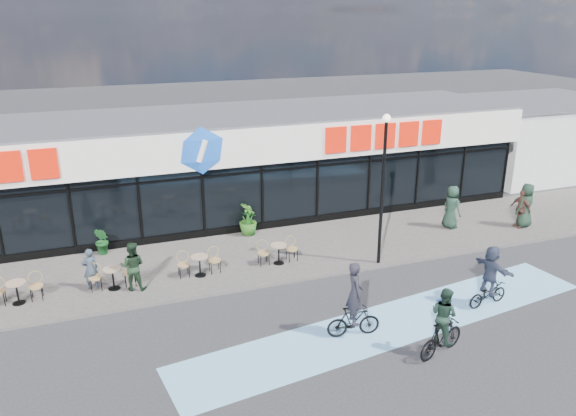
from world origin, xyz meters
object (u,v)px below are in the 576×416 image
Objects in this scene: potted_plant_left at (102,241)px; cyclist_a at (354,308)px; cyclist_b at (490,279)px; patron_right at (133,266)px; potted_plant_mid at (250,223)px; patron_left at (90,269)px; lamp_post at (383,178)px; potted_plant_right at (248,219)px; pedestrian_b at (452,207)px; pedestrian_a at (521,208)px; pedestrian_c at (526,205)px.

potted_plant_left is 0.48× the size of cyclist_a.
potted_plant_left is at bearing 144.58° from cyclist_b.
potted_plant_left is 3.42m from patron_right.
patron_left is (-6.32, -2.79, 0.19)m from potted_plant_mid.
potted_plant_right is at bearing 131.11° from lamp_post.
patron_left is 14.64m from pedestrian_b.
potted_plant_right is 11.64m from pedestrian_a.
lamp_post is 3.87× the size of patron_left.
patron_left is at bearing 83.33° from pedestrian_b.
patron_left is 0.76× the size of pedestrian_b.
potted_plant_mid is 11.57m from pedestrian_a.
patron_right is (-5.00, -3.36, 0.32)m from potted_plant_mid.
patron_left is 0.85× the size of pedestrian_a.
pedestrian_b reaches higher than patron_right.
patron_right is 0.90× the size of pedestrian_b.
cyclist_a is at bearing 12.38° from pedestrian_c.
pedestrian_a is 0.87× the size of pedestrian_c.
patron_left is 8.92m from cyclist_a.
potted_plant_mid is 0.79× the size of potted_plant_right.
pedestrian_a is (11.21, -3.13, 0.17)m from potted_plant_right.
cyclist_b is (5.59, -8.15, 0.17)m from potted_plant_right.
pedestrian_b is at bearing 167.71° from patron_left.
potted_plant_mid is at bearing -126.44° from patron_right.
pedestrian_b is at bearing -117.74° from pedestrian_a.
pedestrian_b is 9.76m from cyclist_a.
pedestrian_c is at bearing -15.49° from potted_plant_mid.
potted_plant_left is 0.59× the size of pedestrian_b.
lamp_post reaches higher than potted_plant_mid.
pedestrian_c is at bearing -15.50° from potted_plant_right.
pedestrian_c is at bearing -116.72° from pedestrian_b.
potted_plant_right reaches higher than potted_plant_mid.
potted_plant_mid is at bearing -115.06° from pedestrian_a.
cyclist_b reaches higher than potted_plant_right.
potted_plant_right is at bearing 95.24° from cyclist_a.
cyclist_b reaches higher than potted_plant_mid.
cyclist_b is at bearing -57.66° from pedestrian_a.
pedestrian_b is (-2.83, 0.94, 0.10)m from pedestrian_a.
lamp_post is 2.96× the size of pedestrian_b.
potted_plant_right is at bearing 124.46° from cyclist_b.
pedestrian_b is at bearing -14.70° from potted_plant_right.
pedestrian_a is 7.53m from cyclist_b.
pedestrian_c is 0.94× the size of cyclist_b.
cyclist_a is (6.53, -8.24, 0.25)m from potted_plant_left.
potted_plant_left is at bearing -109.66° from pedestrian_a.
pedestrian_a reaches higher than potted_plant_right.
patron_left is at bearing 155.75° from cyclist_b.
cyclist_a is (-3.00, -4.00, -2.45)m from lamp_post.
cyclist_a is 1.14× the size of cyclist_b.
potted_plant_right is 8.35m from cyclist_a.
patron_left is 1.45m from patron_right.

